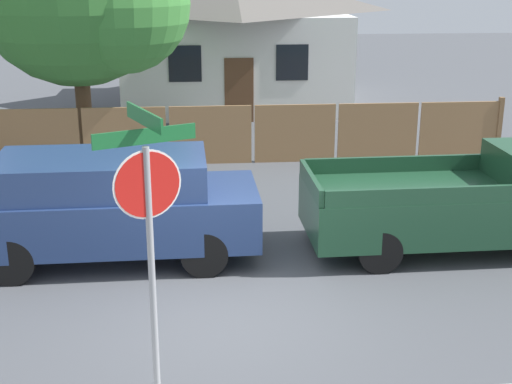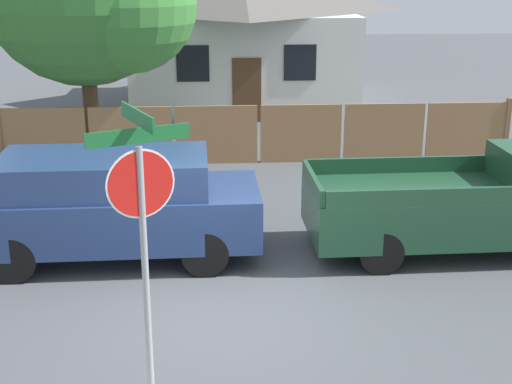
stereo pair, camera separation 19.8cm
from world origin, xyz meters
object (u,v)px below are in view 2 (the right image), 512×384
(orange_pickup, at_px, (479,202))
(red_suv, at_px, (111,203))
(house, at_px, (242,34))
(stop_sign, at_px, (143,221))

(orange_pickup, bearing_deg, red_suv, 179.01)
(house, bearing_deg, stop_sign, -95.60)
(house, height_order, stop_sign, house)
(house, bearing_deg, orange_pickup, -75.88)
(red_suv, height_order, stop_sign, stop_sign)
(red_suv, xyz_separation_m, orange_pickup, (6.29, 0.00, -0.13))
(house, distance_m, stop_sign, 18.65)
(house, bearing_deg, red_suv, -101.54)
(orange_pickup, bearing_deg, house, 103.09)
(house, distance_m, orange_pickup, 14.32)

